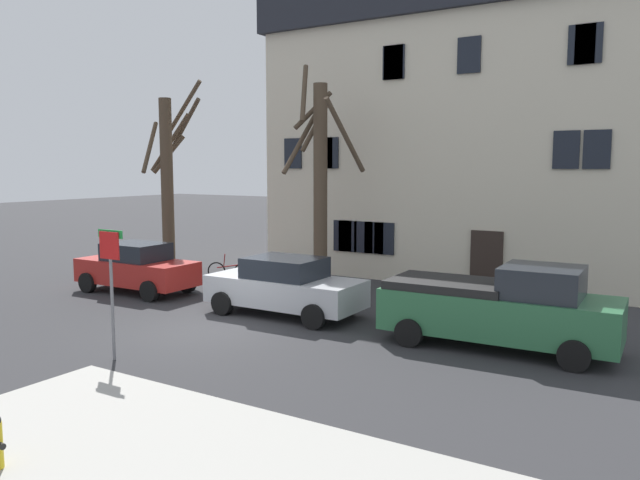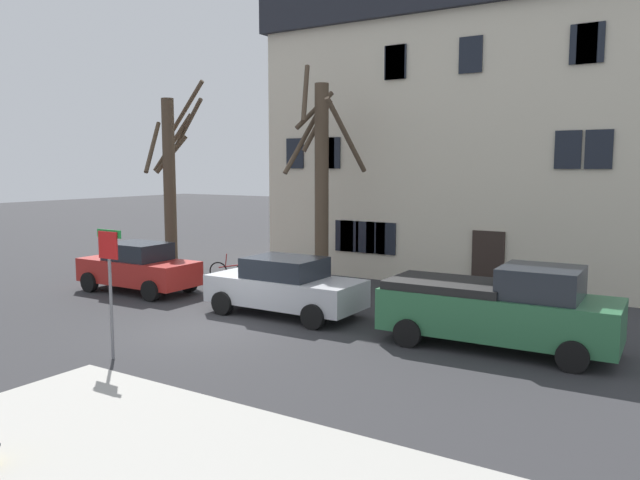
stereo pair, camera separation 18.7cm
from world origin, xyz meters
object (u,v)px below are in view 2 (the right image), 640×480
Objects in this scene: car_silver_sedan at (285,286)px; street_sign_pole at (109,269)px; car_red_sedan at (138,268)px; pickup_truck_green at (499,308)px; bicycle_leaning at (231,271)px; building_main at (464,122)px; tree_bare_near at (171,176)px; tree_bare_mid at (321,176)px.

car_silver_sedan is 5.66m from street_sign_pole.
pickup_truck_green is at bearing -0.21° from car_red_sedan.
car_red_sedan is 3.57m from bicycle_leaning.
building_main is 12.24m from pickup_truck_green.
building_main is 8.79× the size of bicycle_leaning.
tree_bare_near reaches higher than car_silver_sedan.
tree_bare_near is 5.10m from bicycle_leaning.
street_sign_pole reaches higher than car_silver_sedan.
car_silver_sedan is at bearing -34.26° from bicycle_leaning.
car_red_sedan is 12.37m from pickup_truck_green.
tree_bare_mid is at bearing 151.75° from pickup_truck_green.
bicycle_leaning is at bearing 114.63° from street_sign_pole.
tree_bare_near is 1.00× the size of tree_bare_mid.
street_sign_pole is (-0.81, -5.47, 1.19)m from car_silver_sedan.
pickup_truck_green is at bearing -14.93° from tree_bare_near.
pickup_truck_green is 1.89× the size of street_sign_pole.
car_red_sedan is at bearing 134.26° from street_sign_pole.
tree_bare_mid is 9.01m from pickup_truck_green.
car_red_sedan is 6.16m from car_silver_sedan.
building_main reaches higher than pickup_truck_green.
tree_bare_near is 1.69× the size of car_silver_sedan.
building_main is at bearing 64.44° from tree_bare_mid.
street_sign_pole is at bearing -98.47° from car_silver_sedan.
pickup_truck_green is 3.30× the size of bicycle_leaning.
bicycle_leaning is (-6.48, -6.83, -5.68)m from building_main.
tree_bare_near is at bearing -179.12° from tree_bare_mid.
car_silver_sedan is 1.58× the size of street_sign_pole.
car_red_sedan is at bearing -140.71° from tree_bare_mid.
tree_bare_near is (-10.13, -6.25, -2.16)m from building_main.
tree_bare_mid is 4.70× the size of bicycle_leaning.
tree_bare_mid is at bearing 107.87° from car_silver_sedan.
tree_bare_near is at bearing 165.07° from pickup_truck_green.
tree_bare_near is 7.19m from tree_bare_mid.
tree_bare_mid is 1.42× the size of pickup_truck_green.
tree_bare_near is 15.48m from pickup_truck_green.
bicycle_leaning is (-11.04, 3.33, -0.61)m from pickup_truck_green.
pickup_truck_green is (6.21, -0.04, 0.13)m from car_silver_sedan.
tree_bare_mid is at bearing 0.88° from tree_bare_near.
building_main is 16.30m from street_sign_pole.
tree_bare_near is 1.79× the size of car_red_sedan.
building_main is at bearing 80.77° from car_silver_sedan.
car_silver_sedan reaches higher than bicycle_leaning.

